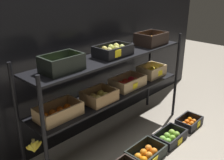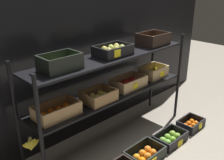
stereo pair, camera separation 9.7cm
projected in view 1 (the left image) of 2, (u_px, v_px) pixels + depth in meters
name	position (u px, v px, depth m)	size (l,w,h in m)	color
ground_plane	(112.00, 139.00, 2.85)	(10.00, 10.00, 0.00)	gray
storefront_wall	(85.00, 49.00, 2.75)	(4.26, 0.12, 1.89)	black
display_rack	(113.00, 76.00, 2.56)	(1.99, 0.44, 1.10)	black
crate_ground_orange	(146.00, 154.00, 2.52)	(0.38, 0.26, 0.12)	black
crate_ground_apple_green	(170.00, 137.00, 2.80)	(0.37, 0.23, 0.11)	black
crate_ground_tangerine	(189.00, 123.00, 3.08)	(0.31, 0.22, 0.11)	black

